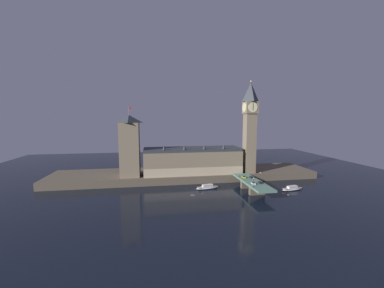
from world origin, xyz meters
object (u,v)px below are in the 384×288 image
at_px(car_southbound_trail, 251,177).
at_px(boat_downstream, 292,189).
at_px(boat_upstream, 207,187).
at_px(victoria_tower, 130,146).
at_px(car_northbound_trail, 253,183).
at_px(pedestrian_far_rail, 239,176).
at_px(street_lamp_mid, 260,175).
at_px(car_southbound_lead, 260,182).
at_px(street_lamp_near, 253,181).
at_px(pedestrian_mid_walk, 263,181).
at_px(pedestrian_near_rail, 253,186).
at_px(car_northbound_lead, 244,177).
at_px(clock_tower, 250,125).

bearing_deg(car_southbound_trail, boat_downstream, -23.14).
bearing_deg(boat_upstream, victoria_tower, 156.99).
bearing_deg(car_northbound_trail, pedestrian_far_rail, 98.19).
distance_m(street_lamp_mid, boat_downstream, 25.34).
bearing_deg(street_lamp_mid, car_southbound_lead, -116.43).
xyz_separation_m(pedestrian_far_rail, street_lamp_mid, (11.26, -11.29, 2.98)).
xyz_separation_m(victoria_tower, street_lamp_near, (80.82, -48.57, -18.59)).
bearing_deg(victoria_tower, pedestrian_mid_walk, -22.60).
relative_size(victoria_tower, car_southbound_trail, 12.82).
distance_m(car_southbound_trail, boat_upstream, 33.54).
bearing_deg(pedestrian_mid_walk, pedestrian_far_rail, 124.56).
bearing_deg(pedestrian_near_rail, street_lamp_near, -107.33).
bearing_deg(victoria_tower, street_lamp_mid, -20.10).
bearing_deg(boat_upstream, car_southbound_lead, -26.14).
xyz_separation_m(car_southbound_lead, boat_downstream, (26.22, 3.28, -6.61)).
bearing_deg(boat_upstream, street_lamp_near, -45.32).
xyz_separation_m(car_northbound_lead, boat_downstream, (31.65, -12.04, -6.65)).
height_order(pedestrian_mid_walk, pedestrian_far_rail, pedestrian_far_rail).
height_order(clock_tower, pedestrian_far_rail, clock_tower).
distance_m(clock_tower, boat_downstream, 59.10).
xyz_separation_m(pedestrian_near_rail, pedestrian_mid_walk, (10.86, 8.96, -0.06)).
bearing_deg(car_northbound_trail, boat_upstream, 147.56).
distance_m(clock_tower, street_lamp_near, 59.36).
bearing_deg(street_lamp_near, pedestrian_far_rail, 89.12).
xyz_separation_m(car_southbound_lead, street_lamp_near, (-8.55, -8.45, 3.47)).
bearing_deg(pedestrian_far_rail, boat_downstream, -22.55).
height_order(pedestrian_near_rail, pedestrian_mid_walk, pedestrian_near_rail).
relative_size(car_southbound_trail, street_lamp_mid, 0.66).
xyz_separation_m(pedestrian_far_rail, street_lamp_near, (-0.40, -26.01, 3.10)).
distance_m(car_northbound_lead, car_northbound_trail, 16.62).
relative_size(car_northbound_trail, car_southbound_trail, 0.98).
xyz_separation_m(car_northbound_trail, car_southbound_lead, (5.43, 1.31, -0.05)).
xyz_separation_m(car_southbound_trail, street_lamp_mid, (3.12, -8.22, 3.35)).
bearing_deg(car_northbound_lead, car_southbound_trail, -8.67).
relative_size(pedestrian_mid_walk, pedestrian_far_rail, 0.89).
xyz_separation_m(pedestrian_mid_walk, boat_upstream, (-35.56, 14.33, -6.84)).
bearing_deg(pedestrian_near_rail, car_southbound_trail, 69.39).
xyz_separation_m(car_northbound_trail, street_lamp_mid, (8.55, 7.57, 3.29)).
xyz_separation_m(victoria_tower, boat_downstream, (115.59, -36.83, -28.67)).
bearing_deg(car_northbound_lead, car_northbound_trail, -90.00).
relative_size(car_northbound_lead, pedestrian_far_rail, 2.18).
bearing_deg(clock_tower, car_southbound_lead, -101.21).
relative_size(clock_tower, car_southbound_lead, 19.24).
relative_size(car_northbound_trail, street_lamp_near, 0.63).
distance_m(car_northbound_lead, boat_upstream, 28.21).
distance_m(car_northbound_trail, boat_upstream, 33.15).
relative_size(victoria_tower, pedestrian_mid_walk, 32.68).
bearing_deg(street_lamp_near, car_southbound_lead, 44.68).
height_order(car_northbound_lead, street_lamp_near, street_lamp_near).
distance_m(victoria_tower, car_northbound_lead, 90.25).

